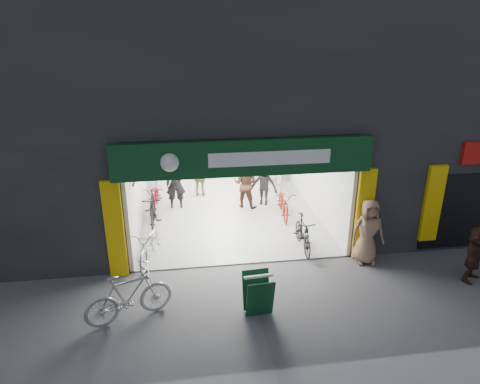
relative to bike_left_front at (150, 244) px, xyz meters
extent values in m
plane|color=#56565B|center=(2.50, -0.60, -0.50)|extent=(60.00, 60.00, 0.00)
cube|color=#232326|center=(3.50, 4.40, 5.25)|extent=(16.00, 10.00, 4.50)
cube|color=#232326|center=(-3.00, 4.40, 1.25)|extent=(5.00, 10.00, 3.50)
cube|color=#232326|center=(8.50, 4.40, 1.25)|extent=(6.00, 10.00, 3.50)
cube|color=#9E9E99|center=(2.50, 3.40, -0.48)|extent=(6.00, 8.00, 0.04)
cube|color=silver|center=(2.50, 7.50, 1.10)|extent=(6.00, 0.20, 3.20)
cube|color=silver|center=(-0.45, 3.40, 1.10)|extent=(0.10, 8.00, 3.20)
cube|color=silver|center=(5.45, 3.40, 1.10)|extent=(0.10, 8.00, 3.20)
cube|color=white|center=(2.50, 3.40, 2.75)|extent=(6.00, 8.00, 0.10)
cube|color=black|center=(2.50, -0.50, 2.85)|extent=(6.00, 0.30, 0.30)
cube|color=#0C361F|center=(2.50, -0.72, 2.55)|extent=(6.40, 0.25, 0.90)
cube|color=white|center=(3.10, -0.86, 2.55)|extent=(3.00, 0.02, 0.35)
cube|color=yellow|center=(-0.75, -0.66, 0.80)|extent=(0.45, 0.12, 2.60)
cube|color=yellow|center=(5.75, -0.66, 0.80)|extent=(0.45, 0.12, 2.60)
cube|color=yellow|center=(7.70, -0.66, 1.00)|extent=(0.50, 0.12, 2.20)
cube|color=black|center=(9.00, -0.62, 0.70)|extent=(3.00, 0.06, 2.20)
cylinder|color=black|center=(-0.32, 2.80, 1.60)|extent=(0.06, 5.00, 0.06)
cube|color=silver|center=(4.30, 5.90, 0.00)|extent=(1.40, 0.60, 1.00)
cube|color=white|center=(2.50, 0.60, 2.68)|extent=(1.30, 0.35, 0.04)
cube|color=white|center=(2.50, 2.40, 2.68)|extent=(1.30, 0.35, 0.04)
cube|color=white|center=(2.50, 4.20, 2.68)|extent=(1.30, 0.35, 0.04)
cube|color=white|center=(2.50, 6.00, 2.68)|extent=(1.30, 0.35, 0.04)
imported|color=#AEAFB3|center=(0.00, 0.00, 0.00)|extent=(1.00, 1.99, 1.00)
imported|color=black|center=(0.00, 2.08, 0.09)|extent=(0.57, 1.96, 1.17)
imported|color=maroon|center=(0.00, 3.46, -0.01)|extent=(0.76, 1.88, 0.97)
imported|color=silver|center=(0.00, 5.27, 0.01)|extent=(0.69, 1.74, 1.01)
imported|color=black|center=(4.30, 0.00, 0.01)|extent=(0.54, 1.71, 1.02)
imported|color=maroon|center=(4.30, 2.32, -0.01)|extent=(0.83, 1.92, 0.98)
imported|color=#AAAAAE|center=(4.63, 4.98, 0.10)|extent=(0.59, 2.01, 1.20)
imported|color=#A6A7AB|center=(-0.30, -2.51, 0.08)|extent=(2.00, 1.17, 1.16)
imported|color=black|center=(0.74, 3.51, 0.43)|extent=(0.68, 0.45, 1.86)
imported|color=#3A241A|center=(3.14, 3.28, 0.39)|extent=(1.08, 0.99, 1.79)
imported|color=black|center=(3.81, 3.33, 0.30)|extent=(1.19, 0.99, 1.60)
imported|color=olive|center=(1.64, 4.52, 0.28)|extent=(0.97, 0.56, 1.55)
imported|color=#947156|center=(5.80, -0.90, 0.41)|extent=(0.91, 0.61, 1.82)
imported|color=#382019|center=(8.09, -2.14, 0.24)|extent=(1.36, 1.17, 1.48)
cube|color=#0E3820|center=(2.51, -2.91, 0.00)|extent=(0.62, 0.27, 0.93)
cube|color=#0E3820|center=(2.49, -2.51, 0.00)|extent=(0.62, 0.27, 0.93)
cube|color=white|center=(2.50, -2.71, 0.46)|extent=(0.65, 0.10, 0.06)
camera|label=1|loc=(0.97, -10.54, 5.53)|focal=32.00mm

